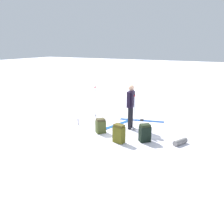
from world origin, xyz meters
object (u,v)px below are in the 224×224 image
Objects in this scene: ski_poles_planted_near at (95,100)px; ski_poles_planted_far at (134,111)px; thermos_bottle at (78,122)px; ski_pair_near at (142,120)px; backpack_bright at (101,126)px; backpack_small_spare at (145,133)px; backpack_large_dark at (119,134)px; ski_pair_far at (118,124)px; sleeping_mat_rolled at (180,142)px; skier_standing at (131,104)px.

ski_poles_planted_near reaches higher than ski_poles_planted_far.
ski_poles_planted_near is 1.36m from thermos_bottle.
ski_pair_near is 2.20m from ski_poles_planted_near.
backpack_bright is (-2.01, 0.85, 0.25)m from ski_pair_near.
backpack_large_dark is at bearing 123.40° from backpack_small_spare.
thermos_bottle is at bearing 175.82° from ski_poles_planted_near.
ski_poles_planted_far reaches higher than backpack_large_dark.
ski_poles_planted_near is at bearing 62.11° from backpack_small_spare.
thermos_bottle is (-1.20, 0.09, -0.63)m from ski_poles_planted_near.
backpack_large_dark is at bearing -180.00° from ski_poles_planted_far.
ski_pair_near is 3.04× the size of backpack_small_spare.
backpack_large_dark is 0.46× the size of ski_poles_planted_far.
ski_pair_far is at bearing -8.96° from backpack_bright.
backpack_small_spare is at bearing 105.23° from sleeping_mat_rolled.
thermos_bottle reaches higher than ski_pair_near.
thermos_bottle is (-1.67, 2.11, 0.12)m from ski_pair_near.
skier_standing is 2.04m from ski_poles_planted_near.
ski_poles_planted_near is (2.00, 2.15, 0.45)m from backpack_large_dark.
backpack_bright is at bearing 129.79° from ski_poles_planted_far.
ski_poles_planted_far is at bearing -122.58° from skier_standing.
ski_poles_planted_far is 2.37m from thermos_bottle.
ski_poles_planted_near reaches higher than sleeping_mat_rolled.
ski_poles_planted_far is at bearing 42.44° from backpack_small_spare.
skier_standing is at bearing -73.41° from thermos_bottle.
ski_poles_planted_near reaches higher than thermos_bottle.
skier_standing is 1.47m from backpack_small_spare.
backpack_small_spare is at bearing -56.60° from backpack_large_dark.
skier_standing is 2.27m from thermos_bottle.
ski_poles_planted_near is (0.44, 1.34, 0.75)m from ski_pair_far.
ski_poles_planted_far reaches higher than sleeping_mat_rolled.
backpack_large_dark reaches higher than ski_pair_far.
ski_pair_far is 2.75m from sleeping_mat_rolled.
skier_standing is 2.30m from sleeping_mat_rolled.
ski_pair_far is (-0.91, 0.67, 0.00)m from ski_pair_near.
sleeping_mat_rolled is (-0.49, -1.83, -0.66)m from ski_poles_planted_far.
backpack_large_dark is 0.87m from backpack_small_spare.
backpack_small_spare is (0.02, -1.70, 0.03)m from backpack_bright.
thermos_bottle reaches higher than sleeping_mat_rolled.
backpack_large_dark is (-1.56, -0.80, 0.30)m from ski_pair_far.
sleeping_mat_rolled is at bearing -105.06° from ski_poles_planted_far.
ski_pair_near is 1.05× the size of ski_pair_far.
backpack_small_spare is at bearing -117.89° from ski_poles_planted_near.
backpack_small_spare is 0.44× the size of ski_poles_planted_near.
ski_pair_near is 2.49m from backpack_large_dark.
skier_standing is at bearing -107.06° from ski_poles_planted_near.
ski_poles_planted_far is (-1.20, -0.13, 0.74)m from ski_pair_near.
backpack_small_spare reaches higher than ski_pair_near.
ski_pair_far is 1.14m from backpack_bright.
sleeping_mat_rolled is (0.32, -2.81, -0.17)m from backpack_bright.
ski_pair_near is 2.19m from backpack_small_spare.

